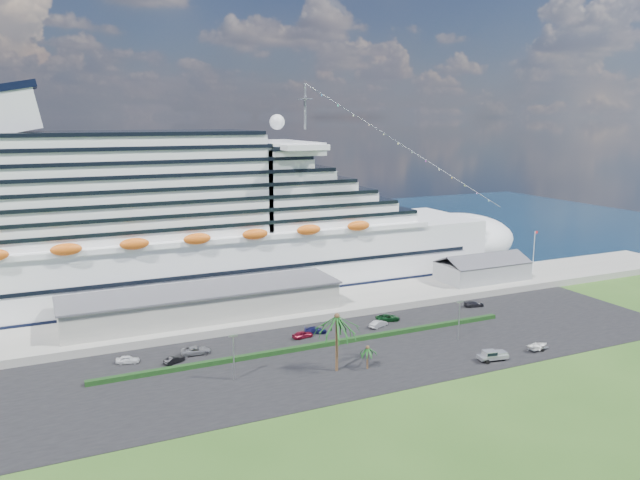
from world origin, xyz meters
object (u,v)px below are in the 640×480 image
boat_trailer (539,346)px  pickup_truck (492,355)px  cruise_ship (192,231)px  parked_car_3 (315,330)px

boat_trailer → pickup_truck: bearing=-178.7°
cruise_ship → boat_trailer: cruise_ship is taller
pickup_truck → cruise_ship: bearing=120.6°
cruise_ship → parked_car_3: (16.27, -40.22, -15.88)m
cruise_ship → parked_car_3: cruise_ship is taller
cruise_ship → pickup_truck: cruise_ship is taller
parked_car_3 → pickup_truck: (23.99, -27.79, 0.43)m
parked_car_3 → boat_trailer: boat_trailer is taller
boat_trailer → parked_car_3: bearing=142.4°
parked_car_3 → boat_trailer: 45.06m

